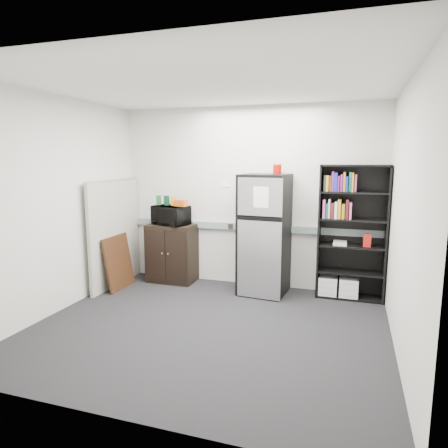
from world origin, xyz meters
name	(u,v)px	position (x,y,z in m)	size (l,w,h in m)	color
floor	(208,328)	(0.00, 0.00, 0.00)	(4.00, 4.00, 0.00)	black
wall_back	(247,197)	(0.00, 1.75, 1.35)	(4.00, 0.02, 2.70)	silver
wall_right	(405,220)	(2.00, 0.00, 1.35)	(0.02, 3.50, 2.70)	silver
wall_left	(58,205)	(-2.00, 0.00, 1.35)	(0.02, 3.50, 2.70)	silver
ceiling	(207,84)	(0.00, 0.00, 2.70)	(4.00, 3.50, 0.02)	white
electrical_raceway	(247,227)	(0.00, 1.72, 0.90)	(3.92, 0.05, 0.10)	gray
wall_note	(225,184)	(-0.35, 1.74, 1.55)	(0.14, 0.00, 0.10)	white
bookshelf	(350,229)	(1.51, 1.57, 0.97)	(0.90, 0.34, 1.85)	black
cubicle_partition	(115,233)	(-1.90, 1.08, 0.81)	(0.06, 1.30, 1.62)	#9E9B8C
cabinet	(172,253)	(-1.16, 1.50, 0.46)	(0.73, 0.49, 0.91)	black
microwave	(171,215)	(-1.16, 1.48, 1.06)	(0.53, 0.36, 0.30)	black
snack_box_a	(159,200)	(-1.38, 1.52, 1.28)	(0.07, 0.05, 0.15)	#175124
snack_box_b	(167,201)	(-1.24, 1.52, 1.28)	(0.07, 0.05, 0.15)	#0C371F
snack_box_c	(173,201)	(-1.13, 1.52, 1.28)	(0.07, 0.05, 0.14)	orange
snack_bag	(181,203)	(-0.98, 1.47, 1.26)	(0.18, 0.10, 0.10)	#C25913
refrigerator	(264,234)	(0.34, 1.42, 0.86)	(0.70, 0.72, 1.72)	black
coffee_can	(277,168)	(0.48, 1.55, 1.80)	(0.12, 0.12, 0.17)	#9F0707
framed_poster	(119,262)	(-1.77, 0.94, 0.40)	(0.16, 0.62, 0.80)	black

